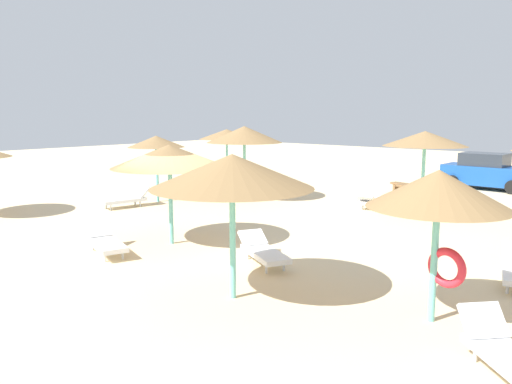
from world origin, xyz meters
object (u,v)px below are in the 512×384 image
(parasol_6, at_px, (232,171))
(bench_0, at_px, (414,189))
(lounger_2, at_px, (373,200))
(parasol_5, at_px, (438,191))
(parasol_3, at_px, (156,142))
(parasol_0, at_px, (169,156))
(parasol_9, at_px, (227,134))
(lounger_3, at_px, (126,199))
(lounger_5, at_px, (510,356))
(parasol_2, at_px, (425,139))
(parasol_8, at_px, (244,135))
(lounger_0, at_px, (105,241))
(lounger_6, at_px, (263,251))
(bench_1, at_px, (406,187))
(parked_car, at_px, (487,172))

(parasol_6, height_order, bench_0, parasol_6)
(lounger_2, bearing_deg, parasol_5, -56.49)
(parasol_3, bearing_deg, parasol_0, -34.66)
(parasol_9, bearing_deg, parasol_6, -45.18)
(lounger_3, bearing_deg, lounger_5, -14.83)
(parasol_2, xyz_separation_m, parasol_8, (-6.84, -1.97, 0.03))
(parasol_0, relative_size, parasol_9, 1.07)
(lounger_0, relative_size, lounger_2, 1.00)
(lounger_5, bearing_deg, parasol_6, -176.23)
(parasol_3, relative_size, lounger_6, 1.36)
(parasol_3, distance_m, parasol_5, 13.86)
(lounger_5, relative_size, bench_0, 1.19)
(lounger_0, bearing_deg, lounger_6, 29.34)
(parasol_8, relative_size, lounger_3, 1.60)
(parasol_3, distance_m, lounger_0, 7.95)
(parasol_3, xyz_separation_m, lounger_5, (14.73, -5.44, -2.13))
(parasol_0, bearing_deg, bench_1, 84.18)
(parasol_0, height_order, parasol_9, parasol_0)
(parasol_2, bearing_deg, parked_car, 90.84)
(parasol_3, bearing_deg, bench_1, 50.81)
(parasol_0, distance_m, parked_car, 16.87)
(parasol_5, height_order, lounger_3, parasol_5)
(lounger_2, relative_size, lounger_6, 0.99)
(parked_car, bearing_deg, parasol_3, -125.96)
(parked_car, bearing_deg, lounger_0, -102.23)
(parasol_2, height_order, parasol_3, parasol_2)
(parasol_0, xyz_separation_m, parasol_9, (-8.11, 10.48, 0.04))
(parasol_9, bearing_deg, parasol_5, -34.76)
(lounger_3, bearing_deg, lounger_2, 39.93)
(parasol_9, xyz_separation_m, bench_0, (9.89, 1.48, -2.13))
(parasol_2, height_order, parasol_5, parasol_2)
(parasol_2, bearing_deg, lounger_5, -61.32)
(parasol_8, bearing_deg, lounger_3, -118.46)
(parasol_5, distance_m, lounger_2, 10.77)
(parasol_3, xyz_separation_m, parked_car, (9.09, 12.53, -1.63))
(parasol_3, distance_m, parked_car, 15.56)
(parasol_9, xyz_separation_m, lounger_6, (11.22, -10.22, -2.17))
(parasol_3, height_order, lounger_2, parasol_3)
(parasol_9, xyz_separation_m, lounger_3, (2.52, -8.13, -2.16))
(parasol_2, height_order, parasol_9, parasol_2)
(bench_0, bearing_deg, parasol_0, -98.47)
(parasol_2, distance_m, parasol_8, 7.12)
(parasol_3, height_order, lounger_3, parasol_3)
(parasol_8, relative_size, parasol_9, 1.06)
(parasol_9, bearing_deg, lounger_5, -34.94)
(parasol_5, bearing_deg, bench_0, 115.02)
(lounger_5, height_order, lounger_6, lounger_5)
(parasol_0, bearing_deg, parasol_8, 116.41)
(parasol_3, xyz_separation_m, parasol_5, (13.18, -4.28, -0.14))
(parasol_9, bearing_deg, lounger_0, -58.16)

